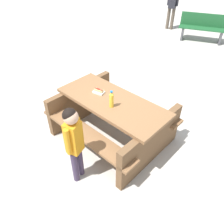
{
  "coord_description": "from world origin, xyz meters",
  "views": [
    {
      "loc": [
        -2.31,
        1.58,
        2.69
      ],
      "look_at": [
        0.0,
        0.0,
        0.52
      ],
      "focal_mm": 35.59,
      "sensor_mm": 36.0,
      "label": 1
    }
  ],
  "objects_px": {
    "hotdog_tray": "(99,91)",
    "park_bench_mid": "(203,27)",
    "soda_bottle": "(111,100)",
    "picnic_table": "(112,116)",
    "child_in_coat": "(74,138)"
  },
  "relations": [
    {
      "from": "hotdog_tray",
      "to": "park_bench_mid",
      "type": "xyz_separation_m",
      "value": [
        1.86,
        -5.14,
        -0.33
      ]
    },
    {
      "from": "park_bench_mid",
      "to": "child_in_coat",
      "type": "bearing_deg",
      "value": 113.39
    },
    {
      "from": "soda_bottle",
      "to": "child_in_coat",
      "type": "height_order",
      "value": "child_in_coat"
    },
    {
      "from": "picnic_table",
      "to": "soda_bottle",
      "type": "xyz_separation_m",
      "value": [
        -0.13,
        0.1,
        0.43
      ]
    },
    {
      "from": "hotdog_tray",
      "to": "picnic_table",
      "type": "bearing_deg",
      "value": -169.16
    },
    {
      "from": "soda_bottle",
      "to": "child_in_coat",
      "type": "relative_size",
      "value": 0.22
    },
    {
      "from": "child_in_coat",
      "to": "park_bench_mid",
      "type": "relative_size",
      "value": 0.82
    },
    {
      "from": "picnic_table",
      "to": "hotdog_tray",
      "type": "height_order",
      "value": "hotdog_tray"
    },
    {
      "from": "picnic_table",
      "to": "child_in_coat",
      "type": "xyz_separation_m",
      "value": [
        -0.42,
        0.86,
        0.33
      ]
    },
    {
      "from": "soda_bottle",
      "to": "hotdog_tray",
      "type": "bearing_deg",
      "value": -5.35
    },
    {
      "from": "soda_bottle",
      "to": "park_bench_mid",
      "type": "height_order",
      "value": "soda_bottle"
    },
    {
      "from": "hotdog_tray",
      "to": "park_bench_mid",
      "type": "relative_size",
      "value": 0.14
    },
    {
      "from": "picnic_table",
      "to": "child_in_coat",
      "type": "height_order",
      "value": "child_in_coat"
    },
    {
      "from": "park_bench_mid",
      "to": "hotdog_tray",
      "type": "bearing_deg",
      "value": 109.86
    },
    {
      "from": "soda_bottle",
      "to": "hotdog_tray",
      "type": "height_order",
      "value": "soda_bottle"
    }
  ]
}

